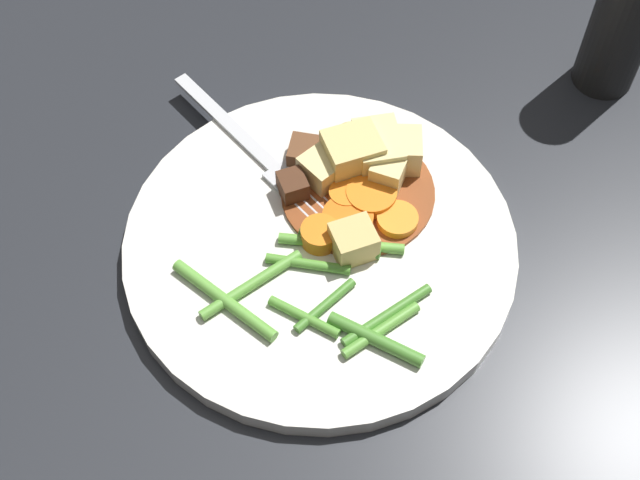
{
  "coord_description": "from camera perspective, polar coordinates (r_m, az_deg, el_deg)",
  "views": [
    {
      "loc": [
        -0.3,
        -0.11,
        0.5
      ],
      "look_at": [
        0.0,
        0.0,
        0.01
      ],
      "focal_mm": 48.45,
      "sensor_mm": 36.0,
      "label": 1
    }
  ],
  "objects": [
    {
      "name": "green_bean_2",
      "position": [
        0.56,
        -4.56,
        -2.96
      ],
      "size": [
        0.07,
        0.05,
        0.01
      ],
      "primitive_type": "cylinder",
      "rotation": [
        0.0,
        1.57,
        5.71
      ],
      "color": "#66AD42",
      "rests_on": "dinner_plate"
    },
    {
      "name": "carrot_slice_4",
      "position": [
        0.63,
        2.21,
        6.43
      ],
      "size": [
        0.04,
        0.04,
        0.01
      ],
      "primitive_type": "cylinder",
      "rotation": [
        0.0,
        0.0,
        2.36
      ],
      "color": "orange",
      "rests_on": "dinner_plate"
    },
    {
      "name": "green_bean_1",
      "position": [
        0.58,
        1.37,
        -0.34
      ],
      "size": [
        0.03,
        0.08,
        0.01
      ],
      "primitive_type": "cylinder",
      "rotation": [
        0.0,
        1.57,
        4.96
      ],
      "color": "#66AD42",
      "rests_on": "dinner_plate"
    },
    {
      "name": "green_bean_6",
      "position": [
        0.55,
        0.33,
        -4.33
      ],
      "size": [
        0.05,
        0.03,
        0.01
      ],
      "primitive_type": "cylinder",
      "rotation": [
        0.0,
        1.57,
        5.84
      ],
      "color": "#4C8E33",
      "rests_on": "dinner_plate"
    },
    {
      "name": "fork",
      "position": [
        0.63,
        -4.28,
        5.95
      ],
      "size": [
        0.1,
        0.16,
        0.0
      ],
      "color": "silver",
      "rests_on": "dinner_plate"
    },
    {
      "name": "carrot_slice_1",
      "position": [
        0.59,
        1.84,
        1.37
      ],
      "size": [
        0.05,
        0.05,
        0.01
      ],
      "primitive_type": "cylinder",
      "rotation": [
        0.0,
        0.0,
        5.63
      ],
      "color": "orange",
      "rests_on": "dinner_plate"
    },
    {
      "name": "ground_plane",
      "position": [
        0.59,
        0.0,
        -0.76
      ],
      "size": [
        3.0,
        3.0,
        0.0
      ],
      "primitive_type": "plane",
      "color": "#26282D"
    },
    {
      "name": "potato_chunk_5",
      "position": [
        0.61,
        5.27,
        5.83
      ],
      "size": [
        0.04,
        0.04,
        0.03
      ],
      "primitive_type": "cube",
      "rotation": [
        0.0,
        0.0,
        0.32
      ],
      "color": "#EAD68C",
      "rests_on": "dinner_plate"
    },
    {
      "name": "stew_sauce",
      "position": [
        0.6,
        2.51,
        3.2
      ],
      "size": [
        0.11,
        0.11,
        0.0
      ],
      "primitive_type": "cylinder",
      "color": "brown",
      "rests_on": "dinner_plate"
    },
    {
      "name": "green_bean_4",
      "position": [
        0.55,
        4.44,
        -4.97
      ],
      "size": [
        0.06,
        0.04,
        0.01
      ],
      "primitive_type": "cylinder",
      "rotation": [
        0.0,
        1.57,
        5.68
      ],
      "color": "#4C8E33",
      "rests_on": "dinner_plate"
    },
    {
      "name": "meat_chunk_1",
      "position": [
        0.62,
        -1.05,
        5.81
      ],
      "size": [
        0.03,
        0.02,
        0.02
      ],
      "primitive_type": "cube",
      "rotation": [
        0.0,
        0.0,
        1.73
      ],
      "color": "brown",
      "rests_on": "dinner_plate"
    },
    {
      "name": "green_bean_7",
      "position": [
        0.55,
        4.05,
        -5.95
      ],
      "size": [
        0.05,
        0.04,
        0.01
      ],
      "primitive_type": "cylinder",
      "rotation": [
        0.0,
        1.57,
        5.69
      ],
      "color": "#66AD42",
      "rests_on": "dinner_plate"
    },
    {
      "name": "green_bean_3",
      "position": [
        0.57,
        -0.71,
        -1.62
      ],
      "size": [
        0.02,
        0.06,
        0.01
      ],
      "primitive_type": "cylinder",
      "rotation": [
        0.0,
        1.57,
        4.9
      ],
      "color": "#599E38",
      "rests_on": "dinner_plate"
    },
    {
      "name": "meat_chunk_0",
      "position": [
        0.6,
        -1.81,
        3.55
      ],
      "size": [
        0.03,
        0.03,
        0.02
      ],
      "primitive_type": "cube",
      "rotation": [
        0.0,
        0.0,
        5.43
      ],
      "color": "#4C2B19",
      "rests_on": "dinner_plate"
    },
    {
      "name": "potato_chunk_1",
      "position": [
        0.61,
        2.35,
        5.6
      ],
      "size": [
        0.05,
        0.05,
        0.03
      ],
      "primitive_type": "cube",
      "rotation": [
        0.0,
        0.0,
        5.42
      ],
      "color": "#E5CC7A",
      "rests_on": "dinner_plate"
    },
    {
      "name": "carrot_slice_0",
      "position": [
        0.6,
        1.76,
        2.94
      ],
      "size": [
        0.03,
        0.03,
        0.01
      ],
      "primitive_type": "cylinder",
      "rotation": [
        0.0,
        0.0,
        3.57
      ],
      "color": "orange",
      "rests_on": "dinner_plate"
    },
    {
      "name": "dinner_plate",
      "position": [
        0.59,
        0.0,
        -0.38
      ],
      "size": [
        0.27,
        0.27,
        0.01
      ],
      "primitive_type": "cylinder",
      "color": "white",
      "rests_on": "ground_plane"
    },
    {
      "name": "pepper_mill",
      "position": [
        0.69,
        19.42,
        13.55
      ],
      "size": [
        0.05,
        0.05,
        0.12
      ],
      "primitive_type": "cylinder",
      "color": "black",
      "rests_on": "ground_plane"
    },
    {
      "name": "potato_chunk_0",
      "position": [
        0.6,
        0.36,
        4.81
      ],
      "size": [
        0.04,
        0.04,
        0.02
      ],
      "primitive_type": "cube",
      "rotation": [
        0.0,
        0.0,
        4.23
      ],
      "color": "#EAD68C",
      "rests_on": "dinner_plate"
    },
    {
      "name": "green_bean_5",
      "position": [
        0.56,
        -6.34,
        -3.96
      ],
      "size": [
        0.03,
        0.08,
        0.01
      ],
      "primitive_type": "cylinder",
      "rotation": [
        0.0,
        1.57,
        4.39
      ],
      "color": "#66AD42",
      "rests_on": "dinner_plate"
    },
    {
      "name": "potato_chunk_4",
      "position": [
        0.57,
        2.36,
        0.24
      ],
      "size": [
        0.04,
        0.04,
        0.02
      ],
      "primitive_type": "cube",
      "rotation": [
        0.0,
        0.0,
        3.86
      ],
      "color": "#DBBC6B",
      "rests_on": "dinner_plate"
    },
    {
      "name": "carrot_slice_3",
      "position": [
        0.58,
        -0.25,
        0.48
      ],
      "size": [
        0.03,
        0.03,
        0.01
      ],
      "primitive_type": "cylinder",
      "rotation": [
        0.0,
        0.0,
        5.15
      ],
      "color": "orange",
      "rests_on": "dinner_plate"
    },
    {
      "name": "potato_chunk_3",
      "position": [
        0.61,
        3.84,
        5.97
      ],
      "size": [
        0.05,
        0.05,
        0.03
      ],
      "primitive_type": "cube",
      "rotation": [
        0.0,
        0.0,
        0.54
      ],
      "color": "#EAD68C",
      "rests_on": "dinner_plate"
    },
    {
      "name": "potato_chunk_2",
      "position": [
        0.6,
        4.54,
        4.47
      ],
      "size": [
        0.02,
        0.02,
        0.02
      ],
      "primitive_type": "cube",
      "rotation": [
        0.0,
        0.0,
        3.12
      ],
      "color": "#EAD68C",
      "rests_on": "dinner_plate"
    },
    {
      "name": "green_bean_9",
      "position": [
        0.55,
        -1.06,
        -5.11
      ],
      "size": [
        0.01,
        0.05,
        0.01
      ],
      "primitive_type": "cylinder",
      "rotation": [
        0.0,
        1.57,
        4.55
      ],
      "color": "#599E38",
      "rests_on": "dinner_plate"
    },
    {
      "name": "green_bean_0",
      "position": [
        0.58,
        1.33,
        -0.17
      ],
      "size": [
        0.01,
        0.06,
        0.01
      ],
      "primitive_type": "cylinder",
      "rotation": [
        0.0,
        1.57,
        4.74
      ],
      "color": "#4C8E33",
      "rests_on": "dinner_plate"
    },
    {
      "name": "carrot_slice_2",
      "position": [
        0.6,
        3.4,
        2.92
      ],
      "size": [
        0.04,
        0.04,
        0.01
      ],
      "primitive_type": "cylinder",
      "rotation": [
        0.0,
        0.0,
        6.19
      ],
      "color": "orange",
      "rests_on": "dinner_plate"
    },
    {
      "name": "carrot_slice_5",
      "position": [
        0.59,
        5.13,
        1.3
      ],
      "size": [
        0.04,
        0.04,
        0.01
      ],
      "primitive_type": "cylinder",
      "rotation": [
        0.0,
        0.0,
        1.93
      ],
      "color": "orange",
      "rests_on": "dinner_plate"
    },
    {
      "name": "green_bean_8",
      "position": [
        0.54,
        3.7,
        -6.56
      ],
      "size": [
        0.02,
        0.07,
        0.01
      ],
      "primitive_type": "cylinder",
      "rotation": [
        0.0,
        1.57,
        4.57
      ],
      "color": "#4C8E33",
      "rests_on": "dinner_plate"
    }
  ]
}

